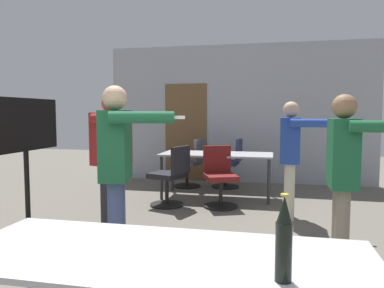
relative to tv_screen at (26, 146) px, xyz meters
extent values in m
cube|color=#A3A8B2|center=(2.19, 3.85, 0.38)|extent=(5.48, 0.10, 2.84)
cube|color=brown|center=(1.09, 3.79, -0.01)|extent=(0.90, 0.02, 2.05)
cube|color=#A8A8AD|center=(2.39, -2.24, -0.30)|extent=(2.08, 0.81, 0.03)
cylinder|color=#2D2D33|center=(1.41, -1.90, -0.68)|extent=(0.05, 0.05, 0.72)
cube|color=#A8A8AD|center=(1.98, 2.31, -0.30)|extent=(1.88, 0.81, 0.03)
cylinder|color=#2D2D33|center=(1.10, 1.97, -0.68)|extent=(0.05, 0.05, 0.72)
cylinder|color=#2D2D33|center=(2.86, 1.97, -0.68)|extent=(0.05, 0.05, 0.72)
cylinder|color=#2D2D33|center=(1.10, 2.65, -0.68)|extent=(0.05, 0.05, 0.72)
cylinder|color=#2D2D33|center=(2.86, 2.65, -0.68)|extent=(0.05, 0.05, 0.72)
cube|color=black|center=(0.00, 0.00, -1.02)|extent=(0.44, 0.56, 0.03)
cylinder|color=black|center=(0.00, 0.00, -0.53)|extent=(0.06, 0.06, 0.95)
cube|color=black|center=(0.00, 0.00, 0.26)|extent=(0.04, 1.26, 0.64)
cube|color=#192342|center=(-0.02, 0.00, 0.26)|extent=(0.01, 1.16, 0.56)
cylinder|color=beige|center=(3.15, 1.32, -0.65)|extent=(0.14, 0.14, 0.77)
cylinder|color=beige|center=(3.14, 1.13, -0.65)|extent=(0.14, 0.14, 0.77)
cube|color=#23429E|center=(3.14, 1.22, 0.04)|extent=(0.28, 0.47, 0.61)
sphere|color=#DBAD89|center=(3.14, 1.22, 0.45)|extent=(0.21, 0.21, 0.21)
cylinder|color=#23429E|center=(3.16, 1.50, 0.01)|extent=(0.11, 0.11, 0.52)
cylinder|color=#23429E|center=(3.39, 0.93, 0.27)|extent=(0.53, 0.14, 0.11)
cube|color=white|center=(3.68, 0.91, 0.27)|extent=(0.12, 0.04, 0.03)
cylinder|color=#28282D|center=(1.00, 0.41, -0.63)|extent=(0.15, 0.15, 0.81)
cylinder|color=#28282D|center=(0.94, 0.22, -0.63)|extent=(0.15, 0.15, 0.81)
cube|color=maroon|center=(0.97, 0.31, 0.09)|extent=(0.41, 0.54, 0.64)
sphere|color=#936B4C|center=(0.97, 0.31, 0.52)|extent=(0.22, 0.22, 0.22)
cylinder|color=maroon|center=(1.07, 0.59, 0.06)|extent=(0.11, 0.11, 0.55)
cylinder|color=maroon|center=(1.13, -0.06, 0.34)|extent=(0.56, 0.29, 0.11)
cube|color=white|center=(1.42, -0.16, 0.34)|extent=(0.13, 0.07, 0.03)
cylinder|color=#3D4C75|center=(1.47, -0.65, -0.63)|extent=(0.13, 0.13, 0.82)
cylinder|color=#3D4C75|center=(1.51, -0.82, -0.63)|extent=(0.13, 0.13, 0.82)
cube|color=#195633|center=(1.49, -0.74, 0.10)|extent=(0.33, 0.47, 0.64)
sphere|color=#DBAD89|center=(1.49, -0.74, 0.54)|extent=(0.23, 0.23, 0.23)
cylinder|color=#195633|center=(1.43, -0.48, 0.08)|extent=(0.10, 0.10, 0.56)
cylinder|color=#195633|center=(1.82, -0.94, 0.36)|extent=(0.57, 0.22, 0.10)
cube|color=white|center=(2.12, -0.87, 0.36)|extent=(0.12, 0.06, 0.03)
cylinder|color=slate|center=(3.52, -0.36, -0.65)|extent=(0.12, 0.12, 0.78)
cylinder|color=slate|center=(3.52, -0.53, -0.65)|extent=(0.12, 0.12, 0.78)
cube|color=#195633|center=(3.52, -0.45, 0.04)|extent=(0.23, 0.41, 0.61)
sphere|color=#936B4C|center=(3.52, -0.45, 0.46)|extent=(0.22, 0.22, 0.22)
cylinder|color=#195633|center=(3.52, -0.20, 0.03)|extent=(0.10, 0.10, 0.53)
cylinder|color=#195633|center=(3.79, -0.70, 0.29)|extent=(0.53, 0.10, 0.10)
cylinder|color=black|center=(2.15, 1.64, -1.02)|extent=(0.52, 0.52, 0.03)
cylinder|color=black|center=(2.15, 1.64, -0.81)|extent=(0.06, 0.06, 0.39)
cube|color=maroon|center=(2.15, 1.64, -0.58)|extent=(0.60, 0.60, 0.08)
cube|color=maroon|center=(2.05, 1.88, -0.33)|extent=(0.43, 0.22, 0.42)
cylinder|color=black|center=(1.32, 1.55, -1.02)|extent=(0.52, 0.52, 0.03)
cylinder|color=black|center=(1.32, 1.55, -0.80)|extent=(0.06, 0.06, 0.41)
cube|color=black|center=(1.32, 1.55, -0.56)|extent=(0.59, 0.59, 0.08)
cube|color=black|center=(1.56, 1.46, -0.31)|extent=(0.20, 0.43, 0.42)
cylinder|color=black|center=(1.28, 3.07, -1.02)|extent=(0.52, 0.52, 0.03)
cylinder|color=black|center=(1.28, 3.07, -0.81)|extent=(0.06, 0.06, 0.40)
cube|color=#4C4C51|center=(1.28, 3.07, -0.56)|extent=(0.54, 0.54, 0.08)
cube|color=#4C4C51|center=(1.54, 3.03, -0.31)|extent=(0.14, 0.44, 0.42)
cylinder|color=black|center=(2.02, 3.18, -1.02)|extent=(0.52, 0.52, 0.03)
cylinder|color=black|center=(2.02, 3.18, -0.80)|extent=(0.06, 0.06, 0.41)
cube|color=navy|center=(2.02, 3.18, -0.56)|extent=(0.49, 0.49, 0.08)
cube|color=navy|center=(2.28, 3.16, -0.31)|extent=(0.09, 0.44, 0.42)
cylinder|color=black|center=(2.97, -2.43, -0.16)|extent=(0.07, 0.07, 0.24)
cone|color=black|center=(2.97, -2.43, 0.01)|extent=(0.06, 0.06, 0.11)
cylinder|color=gold|center=(2.97, -2.43, 0.07)|extent=(0.03, 0.03, 0.01)
camera|label=1|loc=(2.92, -3.95, 0.40)|focal=35.00mm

